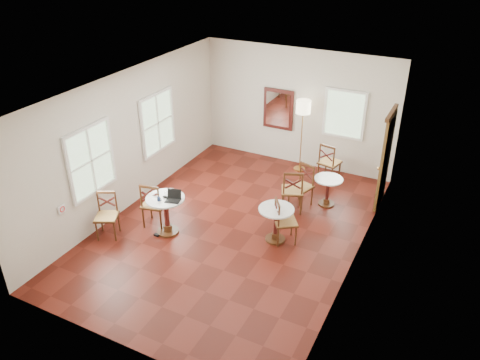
% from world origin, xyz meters
% --- Properties ---
extents(ground, '(7.00, 7.00, 0.00)m').
position_xyz_m(ground, '(0.00, 0.00, 0.00)').
color(ground, '#52160E').
rests_on(ground, ground).
extents(room_shell, '(5.02, 7.02, 3.01)m').
position_xyz_m(room_shell, '(-0.06, 0.27, 1.89)').
color(room_shell, beige).
rests_on(room_shell, ground).
extents(cafe_table_near, '(0.78, 0.78, 0.82)m').
position_xyz_m(cafe_table_near, '(-1.14, -0.72, 0.51)').
color(cafe_table_near, '#482712').
rests_on(cafe_table_near, ground).
extents(cafe_table_mid, '(0.70, 0.70, 0.74)m').
position_xyz_m(cafe_table_mid, '(0.93, 0.02, 0.46)').
color(cafe_table_mid, '#482712').
rests_on(cafe_table_mid, ground).
extents(cafe_table_back, '(0.63, 0.63, 0.66)m').
position_xyz_m(cafe_table_back, '(1.42, 1.79, 0.41)').
color(cafe_table_back, '#482712').
rests_on(cafe_table_back, ground).
extents(chair_near_a, '(0.56, 0.56, 1.02)m').
position_xyz_m(chair_near_a, '(-1.52, -0.61, 0.51)').
color(chair_near_a, '#482712').
rests_on(chair_near_a, ground).
extents(chair_near_b, '(0.58, 0.58, 0.94)m').
position_xyz_m(chair_near_b, '(-2.14, -1.34, 0.47)').
color(chair_near_b, '#482712').
rests_on(chair_near_b, ground).
extents(chair_mid_a, '(0.61, 0.61, 1.02)m').
position_xyz_m(chair_mid_a, '(0.81, 1.19, 0.51)').
color(chair_mid_a, '#482712').
rests_on(chair_mid_a, ground).
extents(chair_mid_b, '(0.60, 0.60, 0.94)m').
position_xyz_m(chair_mid_b, '(1.09, 0.06, 0.47)').
color(chair_mid_b, '#482712').
rests_on(chair_mid_b, ground).
extents(chair_back_a, '(0.55, 0.55, 1.00)m').
position_xyz_m(chair_back_a, '(1.10, 2.89, 0.50)').
color(chair_back_a, '#482712').
rests_on(chair_back_a, ground).
extents(chair_back_b, '(0.56, 0.56, 0.96)m').
position_xyz_m(chair_back_b, '(0.91, 1.53, 0.48)').
color(chair_back_b, '#482712').
rests_on(chair_back_b, ground).
extents(floor_lamp, '(0.36, 0.36, 1.85)m').
position_xyz_m(floor_lamp, '(0.27, 3.15, 1.56)').
color(floor_lamp, '#BF8C3F').
rests_on(floor_lamp, ground).
extents(laptop, '(0.33, 0.30, 0.20)m').
position_xyz_m(laptop, '(-0.94, -0.72, 0.87)').
color(laptop, black).
rests_on(laptop, cafe_table_near).
extents(mouse, '(0.12, 0.10, 0.04)m').
position_xyz_m(mouse, '(-1.14, -0.72, 0.84)').
color(mouse, black).
rests_on(mouse, cafe_table_near).
extents(navy_mug, '(0.10, 0.07, 0.08)m').
position_xyz_m(navy_mug, '(-1.18, -0.87, 0.86)').
color(navy_mug, '#101B37').
rests_on(navy_mug, cafe_table_near).
extents(water_glass, '(0.06, 0.06, 0.09)m').
position_xyz_m(water_glass, '(-1.16, -0.66, 0.87)').
color(water_glass, white).
rests_on(water_glass, cafe_table_near).
extents(power_adapter, '(0.11, 0.06, 0.04)m').
position_xyz_m(power_adapter, '(-1.27, -0.94, 0.02)').
color(power_adapter, black).
rests_on(power_adapter, ground).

